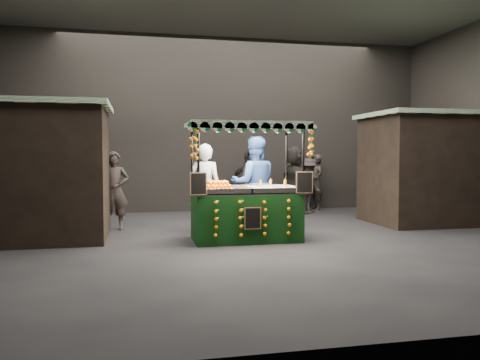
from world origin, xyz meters
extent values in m
plane|color=black|center=(0.00, 0.00, 0.00)|extent=(12.00, 12.00, 0.00)
cube|color=black|center=(0.00, 5.00, 2.50)|extent=(12.00, 0.10, 5.00)
cube|color=black|center=(0.00, -5.00, 2.50)|extent=(12.00, 0.10, 5.00)
cube|color=black|center=(-4.40, 1.00, 1.25)|extent=(2.80, 2.00, 2.50)
cube|color=#135928|center=(-4.40, 1.00, 2.55)|extent=(3.00, 2.20, 0.10)
cube|color=black|center=(4.40, 1.50, 1.25)|extent=(2.80, 2.00, 2.50)
cube|color=#135928|center=(4.40, 1.50, 2.55)|extent=(3.00, 2.20, 0.10)
cube|color=black|center=(-0.41, 0.11, 0.45)|extent=(1.97, 1.07, 0.90)
cube|color=silver|center=(-0.41, 0.11, 0.91)|extent=(1.97, 1.07, 0.04)
cylinder|color=black|center=(-1.37, -0.40, 1.07)|extent=(0.04, 0.04, 2.15)
cylinder|color=black|center=(0.55, -0.40, 1.07)|extent=(0.04, 0.04, 2.15)
cylinder|color=black|center=(-1.37, 0.62, 1.07)|extent=(0.04, 0.04, 2.15)
cylinder|color=black|center=(0.55, 0.62, 1.07)|extent=(0.04, 0.04, 2.15)
cube|color=#135928|center=(-0.41, 0.11, 2.18)|extent=(2.19, 1.30, 0.07)
cube|color=white|center=(0.13, 0.11, 0.97)|extent=(0.88, 0.97, 0.07)
cube|color=black|center=(-1.38, -0.45, 1.12)|extent=(0.30, 0.09, 0.39)
cube|color=black|center=(0.56, -0.45, 1.12)|extent=(0.30, 0.09, 0.39)
cube|color=black|center=(-0.41, -0.46, 0.49)|extent=(0.30, 0.02, 0.39)
imported|color=gray|center=(-1.05, 1.06, 0.92)|extent=(0.79, 0.67, 1.85)
imported|color=navy|center=(-0.02, 1.05, 1.00)|extent=(1.03, 0.84, 2.01)
imported|color=#2D2724|center=(-2.91, 1.96, 0.85)|extent=(0.62, 0.41, 1.70)
imported|color=black|center=(0.39, 2.56, 0.89)|extent=(1.04, 0.92, 1.78)
imported|color=black|center=(0.64, 4.37, 0.87)|extent=(1.07, 0.58, 1.73)
imported|color=#2C2523|center=(2.20, 3.86, 0.76)|extent=(1.14, 1.00, 1.53)
imported|color=black|center=(-4.30, 3.96, 0.79)|extent=(0.80, 0.55, 1.58)
imported|color=#282420|center=(1.86, 3.92, 0.93)|extent=(0.89, 1.80, 1.86)
imported|color=#2C2724|center=(2.72, 4.60, 0.81)|extent=(0.45, 0.63, 1.63)
camera|label=1|loc=(-2.39, -8.68, 1.62)|focal=35.85mm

